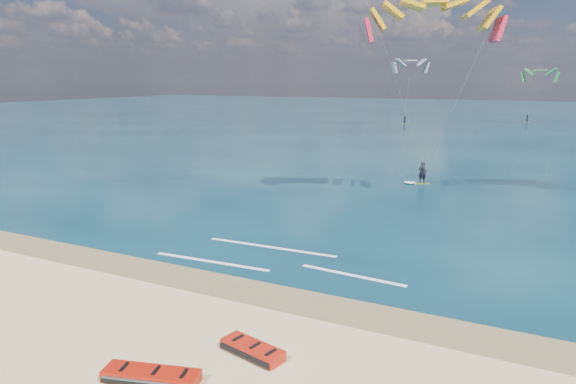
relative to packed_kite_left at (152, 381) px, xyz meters
The scene contains 8 objects.
ground 43.93m from the packed_kite_left, 94.52° to the left, with size 320.00×320.00×0.00m, color tan.
wet_sand_strip 7.63m from the packed_kite_left, 117.01° to the left, with size 320.00×2.40×0.01m, color brown.
sea 107.85m from the packed_kite_left, 91.84° to the left, with size 320.00×200.00×0.04m, color #092636.
packed_kite_left is the anchor object (origin of this frame).
packed_kite_mid 3.13m from the packed_kite_left, 53.28° to the left, with size 2.34×1.09×0.40m, color red, non-canonical shape.
kitesurfer_main 28.64m from the packed_kite_left, 86.17° to the left, with size 9.10×10.44×14.80m.
shoreline_foam 10.49m from the packed_kite_left, 98.95° to the left, with size 12.00×3.63×0.01m.
distant_kites 84.95m from the packed_kite_left, 85.52° to the left, with size 46.00×28.49×11.53m.
Camera 1 is at (12.77, -13.86, 8.46)m, focal length 32.00 mm.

